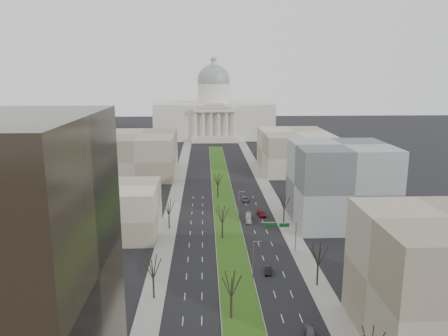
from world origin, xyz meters
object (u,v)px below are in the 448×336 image
object	(u,v)px
car_grey_near	(311,333)
car_red	(261,214)
car_black	(268,270)
car_grey_far	(246,199)
box_van	(248,218)

from	to	relation	value
car_grey_near	car_red	size ratio (longest dim) A/B	0.91
car_grey_near	car_black	bearing A→B (deg)	106.36
car_red	car_grey_near	bearing A→B (deg)	-99.77
car_grey_near	car_grey_far	distance (m)	81.65
car_black	car_grey_far	xyz separation A→B (m)	(0.14, 56.67, -0.04)
car_black	car_grey_far	bearing A→B (deg)	99.75
box_van	car_red	bearing A→B (deg)	49.61
car_grey_far	car_black	bearing A→B (deg)	-89.45
car_grey_near	car_black	xyz separation A→B (m)	(-3.72, 24.89, -0.09)
car_red	box_van	bearing A→B (deg)	-146.42
car_red	car_grey_far	xyz separation A→B (m)	(-3.49, 16.48, -0.09)
car_red	box_van	distance (m)	6.33
car_grey_near	car_grey_far	size ratio (longest dim) A/B	0.99
car_grey_near	car_red	distance (m)	65.09
car_grey_near	car_grey_far	xyz separation A→B (m)	(-3.58, 81.57, -0.14)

